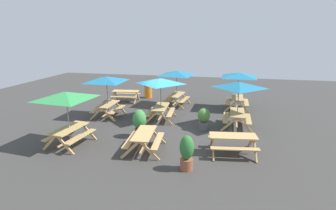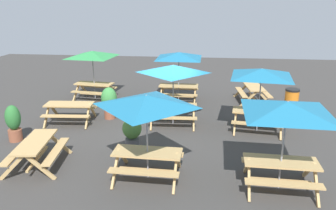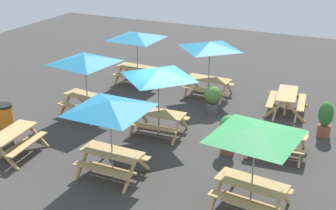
% 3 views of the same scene
% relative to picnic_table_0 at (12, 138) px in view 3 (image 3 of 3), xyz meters
% --- Properties ---
extents(ground_plane, '(31.50, 31.50, 0.00)m').
position_rel_picnic_table_0_xyz_m(ground_plane, '(3.67, 3.64, -0.56)').
color(ground_plane, '#3D3A38').
rests_on(ground_plane, ground).
extents(picnic_table_0, '(1.68, 1.92, 0.81)m').
position_rel_picnic_table_0_xyz_m(picnic_table_0, '(0.00, 0.00, 0.00)').
color(picnic_table_0, tan).
rests_on(picnic_table_0, ground).
extents(picnic_table_1, '(2.80, 2.80, 2.34)m').
position_rel_picnic_table_0_xyz_m(picnic_table_1, '(0.32, 3.63, 1.43)').
color(picnic_table_1, tan).
rests_on(picnic_table_1, ground).
extents(picnic_table_2, '(2.83, 2.83, 2.34)m').
position_rel_picnic_table_0_xyz_m(picnic_table_2, '(0.34, 7.48, 1.43)').
color(picnic_table_2, tan).
rests_on(picnic_table_2, ground).
extents(picnic_table_3, '(1.90, 1.65, 0.81)m').
position_rel_picnic_table_0_xyz_m(picnic_table_3, '(7.39, 3.57, 0.00)').
color(picnic_table_3, tan).
rests_on(picnic_table_3, ground).
extents(picnic_table_4, '(2.83, 2.83, 2.34)m').
position_rel_picnic_table_0_xyz_m(picnic_table_4, '(3.46, 0.26, 1.43)').
color(picnic_table_4, tan).
rests_on(picnic_table_4, ground).
extents(picnic_table_5, '(2.06, 2.06, 2.34)m').
position_rel_picnic_table_0_xyz_m(picnic_table_5, '(3.71, 7.32, 1.43)').
color(picnic_table_5, tan).
rests_on(picnic_table_5, ground).
extents(picnic_table_6, '(2.10, 2.10, 2.34)m').
position_rel_picnic_table_0_xyz_m(picnic_table_6, '(3.42, 3.31, 1.43)').
color(picnic_table_6, tan).
rests_on(picnic_table_6, ground).
extents(picnic_table_7, '(1.72, 1.95, 0.81)m').
position_rel_picnic_table_0_xyz_m(picnic_table_7, '(6.96, 7.02, 0.00)').
color(picnic_table_7, tan).
rests_on(picnic_table_7, ground).
extents(picnic_table_8, '(2.81, 2.81, 2.34)m').
position_rel_picnic_table_0_xyz_m(picnic_table_8, '(7.49, 0.35, 1.43)').
color(picnic_table_8, tan).
rests_on(picnic_table_8, ground).
extents(trash_bin_orange, '(0.59, 0.59, 0.98)m').
position_rel_picnic_table_0_xyz_m(trash_bin_orange, '(-1.43, 1.21, -0.07)').
color(trash_bin_orange, orange).
rests_on(trash_bin_orange, ground).
extents(potted_plant_0, '(0.49, 0.49, 1.25)m').
position_rel_picnic_table_0_xyz_m(potted_plant_0, '(8.57, 5.44, 0.09)').
color(potted_plant_0, '#935138').
rests_on(potted_plant_0, ground).
extents(potted_plant_1, '(0.60, 0.60, 1.08)m').
position_rel_picnic_table_0_xyz_m(potted_plant_1, '(4.48, 5.71, 0.05)').
color(potted_plant_1, '#59595B').
rests_on(potted_plant_1, ground).
extents(potted_plant_2, '(0.62, 0.62, 1.28)m').
position_rel_picnic_table_0_xyz_m(potted_plant_2, '(6.01, 2.93, 0.16)').
color(potted_plant_2, '#935138').
rests_on(potted_plant_2, ground).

